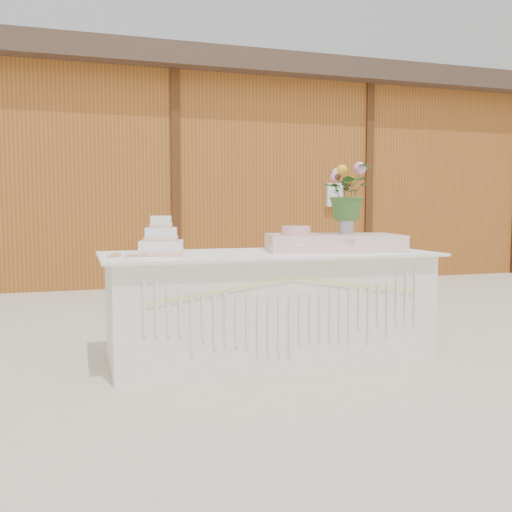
{
  "coord_description": "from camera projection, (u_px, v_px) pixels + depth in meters",
  "views": [
    {
      "loc": [
        -1.34,
        -3.93,
        1.08
      ],
      "look_at": [
        0.0,
        0.3,
        0.72
      ],
      "focal_mm": 40.0,
      "sensor_mm": 36.0,
      "label": 1
    }
  ],
  "objects": [
    {
      "name": "cake_table",
      "position": [
        269.0,
        304.0,
        4.19
      ],
      "size": [
        2.4,
        1.0,
        0.77
      ],
      "color": "white",
      "rests_on": "ground"
    },
    {
      "name": "ground",
      "position": [
        268.0,
        356.0,
        4.22
      ],
      "size": [
        80.0,
        80.0,
        0.0
      ],
      "primitive_type": "plane",
      "color": "beige",
      "rests_on": "ground"
    },
    {
      "name": "wedding_cake",
      "position": [
        161.0,
        242.0,
        3.92
      ],
      "size": [
        0.36,
        0.36,
        0.27
      ],
      "rotation": [
        0.0,
        0.0,
        -0.21
      ],
      "color": "white",
      "rests_on": "cake_table"
    },
    {
      "name": "pink_cake_stand",
      "position": [
        296.0,
        238.0,
        4.15
      ],
      "size": [
        0.27,
        0.27,
        0.19
      ],
      "color": "white",
      "rests_on": "cake_table"
    },
    {
      "name": "flower_vase",
      "position": [
        346.0,
        224.0,
        4.34
      ],
      "size": [
        0.11,
        0.11,
        0.15
      ],
      "primitive_type": "cylinder",
      "color": "#B4B4B9",
      "rests_on": "satin_runner"
    },
    {
      "name": "barn",
      "position": [
        155.0,
        175.0,
        9.78
      ],
      "size": [
        12.6,
        4.6,
        3.3
      ],
      "color": "#995420",
      "rests_on": "ground"
    },
    {
      "name": "bouquet",
      "position": [
        347.0,
        186.0,
        4.32
      ],
      "size": [
        0.51,
        0.49,
        0.43
      ],
      "primitive_type": "imported",
      "rotation": [
        0.0,
        0.0,
        0.61
      ],
      "color": "#345C25",
      "rests_on": "flower_vase"
    },
    {
      "name": "satin_runner",
      "position": [
        333.0,
        242.0,
        4.34
      ],
      "size": [
        1.09,
        0.77,
        0.12
      ],
      "primitive_type": "cube",
      "rotation": [
        0.0,
        0.0,
        -0.22
      ],
      "color": "beige",
      "rests_on": "cake_table"
    },
    {
      "name": "loose_flowers",
      "position": [
        124.0,
        254.0,
        3.85
      ],
      "size": [
        0.28,
        0.42,
        0.02
      ],
      "primitive_type": null,
      "rotation": [
        0.0,
        0.0,
        0.33
      ],
      "color": "#D07F94",
      "rests_on": "cake_table"
    }
  ]
}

